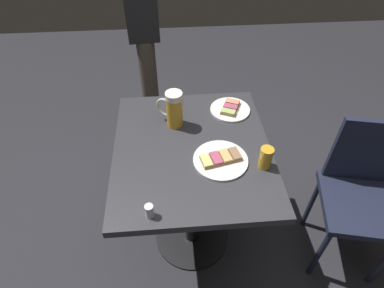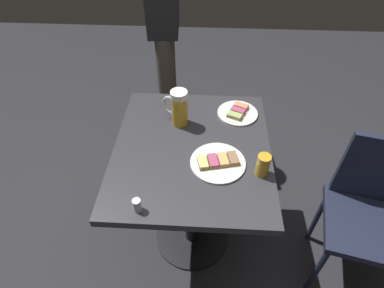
{
  "view_description": "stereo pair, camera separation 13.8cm",
  "coord_description": "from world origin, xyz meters",
  "px_view_note": "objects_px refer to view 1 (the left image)",
  "views": [
    {
      "loc": [
        1.0,
        -0.08,
        1.77
      ],
      "look_at": [
        0.0,
        0.0,
        0.8
      ],
      "focal_mm": 29.5,
      "sensor_mm": 36.0,
      "label": 1
    },
    {
      "loc": [
        1.0,
        0.06,
        1.77
      ],
      "look_at": [
        0.0,
        0.0,
        0.8
      ],
      "focal_mm": 29.5,
      "sensor_mm": 36.0,
      "label": 2
    }
  ],
  "objects_px": {
    "salt_shaker": "(149,211)",
    "patron_standing": "(143,18)",
    "beer_mug": "(173,109)",
    "beer_glass_small": "(266,158)",
    "plate_far": "(230,109)",
    "plate_near": "(221,159)",
    "cafe_chair": "(362,189)"
  },
  "relations": [
    {
      "from": "salt_shaker",
      "to": "patron_standing",
      "type": "relative_size",
      "value": 0.03
    },
    {
      "from": "beer_mug",
      "to": "patron_standing",
      "type": "xyz_separation_m",
      "value": [
        -0.73,
        -0.15,
        0.13
      ]
    },
    {
      "from": "beer_glass_small",
      "to": "salt_shaker",
      "type": "bearing_deg",
      "value": -66.57
    },
    {
      "from": "beer_glass_small",
      "to": "patron_standing",
      "type": "bearing_deg",
      "value": -153.35
    },
    {
      "from": "plate_far",
      "to": "salt_shaker",
      "type": "height_order",
      "value": "salt_shaker"
    },
    {
      "from": "plate_near",
      "to": "beer_glass_small",
      "type": "distance_m",
      "value": 0.19
    },
    {
      "from": "plate_far",
      "to": "beer_mug",
      "type": "height_order",
      "value": "beer_mug"
    },
    {
      "from": "beer_glass_small",
      "to": "beer_mug",
      "type": "bearing_deg",
      "value": -129.65
    },
    {
      "from": "plate_near",
      "to": "cafe_chair",
      "type": "distance_m",
      "value": 0.78
    },
    {
      "from": "beer_glass_small",
      "to": "salt_shaker",
      "type": "height_order",
      "value": "beer_glass_small"
    },
    {
      "from": "salt_shaker",
      "to": "cafe_chair",
      "type": "xyz_separation_m",
      "value": [
        -0.25,
        1.03,
        -0.3
      ]
    },
    {
      "from": "plate_far",
      "to": "plate_near",
      "type": "bearing_deg",
      "value": -16.19
    },
    {
      "from": "beer_mug",
      "to": "plate_near",
      "type": "bearing_deg",
      "value": 35.86
    },
    {
      "from": "cafe_chair",
      "to": "patron_standing",
      "type": "height_order",
      "value": "patron_standing"
    },
    {
      "from": "plate_near",
      "to": "patron_standing",
      "type": "bearing_deg",
      "value": -161.06
    },
    {
      "from": "beer_glass_small",
      "to": "patron_standing",
      "type": "relative_size",
      "value": 0.06
    },
    {
      "from": "plate_near",
      "to": "patron_standing",
      "type": "distance_m",
      "value": 1.07
    },
    {
      "from": "cafe_chair",
      "to": "patron_standing",
      "type": "xyz_separation_m",
      "value": [
        -0.99,
        -1.07,
        0.49
      ]
    },
    {
      "from": "plate_near",
      "to": "patron_standing",
      "type": "relative_size",
      "value": 0.14
    },
    {
      "from": "salt_shaker",
      "to": "patron_standing",
      "type": "distance_m",
      "value": 1.25
    },
    {
      "from": "beer_glass_small",
      "to": "patron_standing",
      "type": "height_order",
      "value": "patron_standing"
    },
    {
      "from": "patron_standing",
      "to": "salt_shaker",
      "type": "bearing_deg",
      "value": -1.57
    },
    {
      "from": "beer_glass_small",
      "to": "cafe_chair",
      "type": "bearing_deg",
      "value": 94.03
    },
    {
      "from": "plate_far",
      "to": "beer_glass_small",
      "type": "distance_m",
      "value": 0.4
    },
    {
      "from": "plate_far",
      "to": "cafe_chair",
      "type": "bearing_deg",
      "value": 61.28
    },
    {
      "from": "plate_near",
      "to": "plate_far",
      "type": "relative_size",
      "value": 1.17
    },
    {
      "from": "cafe_chair",
      "to": "patron_standing",
      "type": "bearing_deg",
      "value": -29.98
    },
    {
      "from": "beer_glass_small",
      "to": "cafe_chair",
      "type": "distance_m",
      "value": 0.64
    },
    {
      "from": "cafe_chair",
      "to": "patron_standing",
      "type": "distance_m",
      "value": 1.54
    },
    {
      "from": "plate_near",
      "to": "plate_far",
      "type": "xyz_separation_m",
      "value": [
        -0.34,
        0.1,
        -0.0
      ]
    },
    {
      "from": "patron_standing",
      "to": "cafe_chair",
      "type": "bearing_deg",
      "value": 43.67
    },
    {
      "from": "plate_far",
      "to": "cafe_chair",
      "type": "height_order",
      "value": "cafe_chair"
    }
  ]
}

